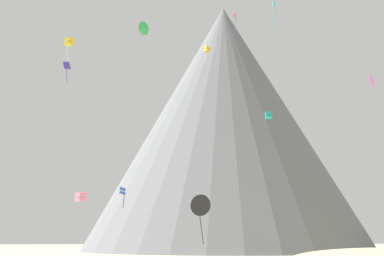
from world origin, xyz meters
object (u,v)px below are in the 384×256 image
kite_indigo_high (67,67)px  kite_lime_low (219,211)px  kite_magenta_mid (372,81)px  kite_teal_mid (269,115)px  kite_rainbow_high (235,18)px  kite_cyan_high (273,5)px  kite_pink_low (81,197)px  rock_massif (234,133)px  kite_green_high (144,28)px  kite_yellow_high (69,42)px  kite_blue_low (123,191)px  kite_gold_high (207,49)px  kite_black_low (201,206)px

kite_indigo_high → kite_lime_low: 39.70m
kite_magenta_mid → kite_teal_mid: bearing=-19.4°
kite_rainbow_high → kite_magenta_mid: bearing=-54.2°
kite_rainbow_high → kite_indigo_high: (-27.62, -6.74, -12.68)m
kite_cyan_high → kite_pink_low: bearing=-55.0°
rock_massif → kite_green_high: size_ratio=37.84×
kite_teal_mid → kite_yellow_high: (-27.18, 29.01, 19.35)m
kite_blue_low → kite_indigo_high: 21.91m
kite_pink_low → rock_massif: bearing=-73.3°
kite_yellow_high → kite_magenta_mid: 51.88m
kite_pink_low → kite_indigo_high: size_ratio=0.86×
kite_gold_high → kite_pink_low: bearing=105.2°
kite_pink_low → kite_gold_high: 42.10m
kite_pink_low → kite_rainbow_high: bearing=-99.1°
kite_pink_low → kite_magenta_mid: size_ratio=2.03×
kite_pink_low → kite_gold_high: bearing=-80.7°
kite_cyan_high → kite_rainbow_high: bearing=-126.2°
kite_green_high → kite_gold_high: size_ratio=0.72×
kite_black_low → kite_lime_low: kite_lime_low is taller
kite_yellow_high → kite_indigo_high: kite_yellow_high is taller
kite_rainbow_high → kite_lime_low: 35.52m
kite_blue_low → kite_pink_low: kite_blue_low is taller
kite_yellow_high → kite_cyan_high: size_ratio=0.78×
kite_teal_mid → kite_pink_low: size_ratio=0.31×
kite_pink_low → kite_blue_low: bearing=-137.3°
kite_yellow_high → kite_indigo_high: 16.10m
kite_cyan_high → kite_magenta_mid: 21.46m
kite_rainbow_high → kite_green_high: 17.69m
kite_teal_mid → kite_magenta_mid: size_ratio=0.62×
rock_massif → kite_blue_low: bearing=-121.7°
kite_magenta_mid → kite_rainbow_high: bearing=-84.1°
kite_lime_low → kite_cyan_high: 39.05m
kite_yellow_high → kite_pink_low: bearing=-42.6°
kite_black_low → kite_indigo_high: 34.38m
kite_green_high → kite_blue_low: kite_green_high is taller
kite_yellow_high → kite_gold_high: bearing=39.7°
kite_gold_high → kite_lime_low: size_ratio=2.10×
kite_rainbow_high → kite_black_low: size_ratio=0.86×
kite_lime_low → kite_cyan_high: kite_cyan_high is taller
kite_rainbow_high → kite_pink_low: bearing=-153.1°
kite_blue_low → kite_lime_low: 33.04m
kite_black_low → kite_indigo_high: bearing=-21.1°
kite_yellow_high → kite_gold_high: 25.49m
kite_pink_low → kite_lime_low: 35.55m
kite_yellow_high → kite_lime_low: 41.37m
kite_blue_low → kite_indigo_high: bearing=-122.1°
kite_black_low → kite_lime_low: 42.87m
kite_lime_low → kite_blue_low: bearing=139.7°
kite_rainbow_high → kite_green_high: bearing=-161.3°
kite_black_low → kite_blue_low: size_ratio=1.91×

